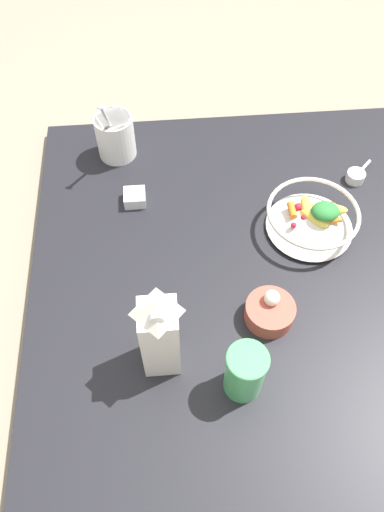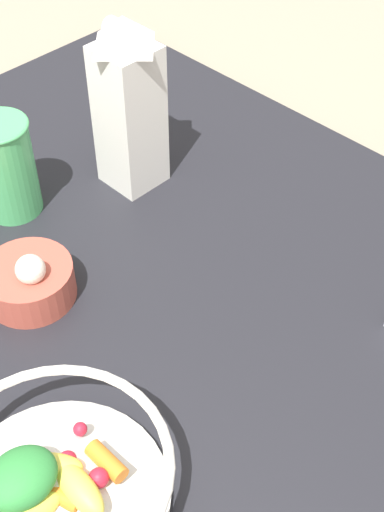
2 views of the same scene
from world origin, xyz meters
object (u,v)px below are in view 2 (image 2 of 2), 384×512
Objects in this scene: milk_carton at (129,104)px; drinking_cup at (5,166)px; fruit_bowl at (52,482)px; garlic_bowl at (30,281)px.

milk_carton is 0.18m from drinking_cup.
fruit_bowl is 0.90× the size of milk_carton.
fruit_bowl is at bearing 39.55° from milk_carton.
drinking_cup is 1.27× the size of garlic_bowl.
fruit_bowl is 0.27m from garlic_bowl.
fruit_bowl is 1.63× the size of drinking_cup.
milk_carton reaches higher than garlic_bowl.
drinking_cup is at bearing -23.67° from milk_carton.
milk_carton is (-0.37, -0.31, 0.08)m from fruit_bowl.
drinking_cup reaches higher than fruit_bowl.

